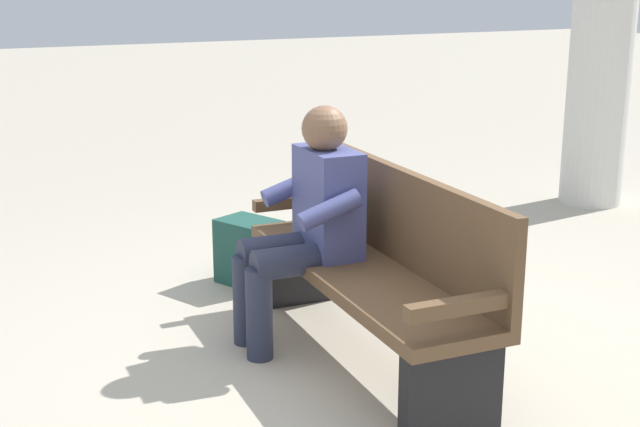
{
  "coord_description": "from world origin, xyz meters",
  "views": [
    {
      "loc": [
        -3.34,
        1.94,
        1.77
      ],
      "look_at": [
        0.15,
        0.15,
        0.7
      ],
      "focal_mm": 49.1,
      "sensor_mm": 36.0,
      "label": 1
    }
  ],
  "objects_px": {
    "person_seated": "(307,220)",
    "bench_near": "(377,265)",
    "support_pillar": "(606,2)",
    "backpack": "(250,252)"
  },
  "relations": [
    {
      "from": "bench_near",
      "to": "backpack",
      "type": "xyz_separation_m",
      "value": [
        1.23,
        0.13,
        -0.27
      ]
    },
    {
      "from": "support_pillar",
      "to": "person_seated",
      "type": "bearing_deg",
      "value": 113.9
    },
    {
      "from": "bench_near",
      "to": "person_seated",
      "type": "relative_size",
      "value": 1.55
    },
    {
      "from": "bench_near",
      "to": "support_pillar",
      "type": "distance_m",
      "value": 3.69
    },
    {
      "from": "bench_near",
      "to": "person_seated",
      "type": "bearing_deg",
      "value": 38.57
    },
    {
      "from": "person_seated",
      "to": "support_pillar",
      "type": "height_order",
      "value": "support_pillar"
    },
    {
      "from": "person_seated",
      "to": "backpack",
      "type": "bearing_deg",
      "value": -1.04
    },
    {
      "from": "person_seated",
      "to": "bench_near",
      "type": "bearing_deg",
      "value": -141.43
    },
    {
      "from": "support_pillar",
      "to": "backpack",
      "type": "bearing_deg",
      "value": 99.28
    },
    {
      "from": "backpack",
      "to": "support_pillar",
      "type": "bearing_deg",
      "value": -80.72
    }
  ]
}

